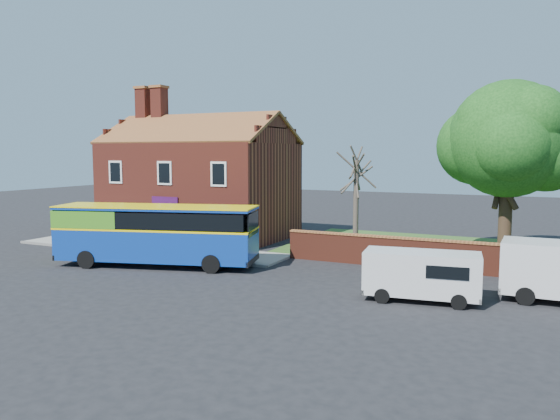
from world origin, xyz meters
The scene contains 10 objects.
ground centered at (0.00, 0.00, 0.00)m, with size 120.00×120.00×0.00m, color black.
pavement centered at (-7.00, 5.75, 0.06)m, with size 18.00×3.50×0.12m, color gray.
kerb centered at (-7.00, 4.00, 0.07)m, with size 18.00×0.15×0.14m, color slate.
grass_strip centered at (13.00, 13.00, 0.02)m, with size 26.00×12.00×0.04m, color #426B28.
shop_building centered at (-7.02, 11.50, 3.41)m, with size 12.30×8.13×10.50m.
boundary_wall centered at (13.00, 7.00, 0.81)m, with size 22.00×0.38×1.60m.
bus centered at (-3.73, 1.91, 1.79)m, with size 10.68×5.30×3.15m.
van_near centered at (10.37, 1.10, 1.10)m, with size 4.68×2.36×1.97m.
large_tree centered at (12.88, 11.84, 6.41)m, with size 8.02×6.35×9.79m.
bare_tree centered at (4.77, 10.10, 3.06)m, with size 2.23×2.66×5.96m.
Camera 1 is at (14.41, -20.51, 5.87)m, focal length 35.00 mm.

